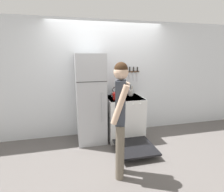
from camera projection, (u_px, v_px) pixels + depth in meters
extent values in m
plane|color=#5B5654|center=(108.00, 131.00, 4.24)|extent=(14.00, 14.00, 0.00)
cube|color=silver|center=(107.00, 79.00, 3.98)|extent=(10.00, 0.06, 2.55)
cube|color=#B7BABF|center=(91.00, 99.00, 3.63)|extent=(0.58, 0.65, 1.83)
cube|color=#2D2D2D|center=(92.00, 82.00, 3.23)|extent=(0.57, 0.01, 0.01)
cylinder|color=#B2B5BA|center=(102.00, 108.00, 3.37)|extent=(0.02, 0.02, 0.59)
cube|color=white|center=(124.00, 117.00, 3.88)|extent=(0.76, 0.69, 0.91)
cube|color=black|center=(124.00, 98.00, 3.78)|extent=(0.75, 0.68, 0.02)
cube|color=black|center=(129.00, 123.00, 3.58)|extent=(0.66, 0.05, 0.69)
cylinder|color=black|center=(118.00, 99.00, 3.61)|extent=(0.22, 0.22, 0.01)
cylinder|color=black|center=(134.00, 99.00, 3.68)|extent=(0.22, 0.22, 0.01)
cylinder|color=black|center=(115.00, 96.00, 3.87)|extent=(0.22, 0.22, 0.01)
cylinder|color=black|center=(130.00, 96.00, 3.95)|extent=(0.22, 0.22, 0.01)
cylinder|color=silver|center=(119.00, 106.00, 3.40)|extent=(0.04, 0.02, 0.04)
cylinder|color=silver|center=(126.00, 105.00, 3.43)|extent=(0.04, 0.02, 0.04)
cylinder|color=silver|center=(133.00, 105.00, 3.47)|extent=(0.04, 0.02, 0.04)
cylinder|color=silver|center=(141.00, 104.00, 3.50)|extent=(0.04, 0.02, 0.04)
cube|color=black|center=(135.00, 147.00, 3.28)|extent=(0.70, 0.73, 0.04)
cube|color=#99999E|center=(125.00, 121.00, 3.81)|extent=(0.62, 0.38, 0.01)
cylinder|color=red|center=(119.00, 96.00, 3.59)|extent=(0.24, 0.24, 0.12)
cylinder|color=red|center=(119.00, 93.00, 3.58)|extent=(0.25, 0.25, 0.02)
sphere|color=black|center=(119.00, 92.00, 3.57)|extent=(0.03, 0.03, 0.03)
cylinder|color=red|center=(112.00, 95.00, 3.55)|extent=(0.03, 0.02, 0.02)
cylinder|color=red|center=(125.00, 94.00, 3.61)|extent=(0.03, 0.02, 0.02)
cylinder|color=silver|center=(116.00, 94.00, 3.86)|extent=(0.19, 0.19, 0.09)
cone|color=silver|center=(116.00, 92.00, 3.85)|extent=(0.18, 0.18, 0.02)
sphere|color=black|center=(116.00, 91.00, 3.84)|extent=(0.02, 0.02, 0.02)
cone|color=silver|center=(120.00, 94.00, 3.88)|extent=(0.10, 0.03, 0.09)
torus|color=black|center=(116.00, 90.00, 3.84)|extent=(0.15, 0.01, 0.15)
cylinder|color=silver|center=(131.00, 93.00, 3.94)|extent=(0.10, 0.10, 0.13)
cylinder|color=#9E7547|center=(132.00, 90.00, 3.93)|extent=(0.03, 0.02, 0.19)
cylinder|color=#232326|center=(130.00, 89.00, 3.93)|extent=(0.03, 0.02, 0.23)
cylinder|color=#B2B5BA|center=(131.00, 90.00, 3.95)|extent=(0.02, 0.05, 0.20)
cylinder|color=#6B6051|center=(120.00, 153.00, 2.52)|extent=(0.12, 0.12, 0.84)
cylinder|color=#6B6051|center=(120.00, 147.00, 2.68)|extent=(0.12, 0.12, 0.84)
cube|color=#383D47|center=(121.00, 103.00, 2.44)|extent=(0.20, 0.27, 0.63)
cylinder|color=beige|center=(120.00, 105.00, 2.31)|extent=(0.27, 0.16, 0.56)
cylinder|color=beige|center=(121.00, 100.00, 2.56)|extent=(0.27, 0.16, 0.56)
sphere|color=beige|center=(121.00, 72.00, 2.34)|extent=(0.20, 0.20, 0.20)
sphere|color=#382314|center=(121.00, 69.00, 2.33)|extent=(0.19, 0.19, 0.19)
cube|color=brown|center=(131.00, 72.00, 4.04)|extent=(0.38, 0.02, 0.03)
cube|color=silver|center=(126.00, 77.00, 4.02)|extent=(0.02, 0.00, 0.24)
cube|color=black|center=(126.00, 69.00, 3.98)|extent=(0.02, 0.02, 0.12)
cube|color=silver|center=(130.00, 75.00, 4.04)|extent=(0.03, 0.00, 0.16)
cube|color=black|center=(130.00, 69.00, 4.01)|extent=(0.02, 0.02, 0.11)
cube|color=silver|center=(133.00, 76.00, 4.07)|extent=(0.02, 0.00, 0.21)
cube|color=black|center=(134.00, 69.00, 4.03)|extent=(0.02, 0.02, 0.11)
cube|color=silver|center=(137.00, 77.00, 4.09)|extent=(0.03, 0.00, 0.23)
cube|color=black|center=(137.00, 69.00, 4.05)|extent=(0.02, 0.02, 0.11)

